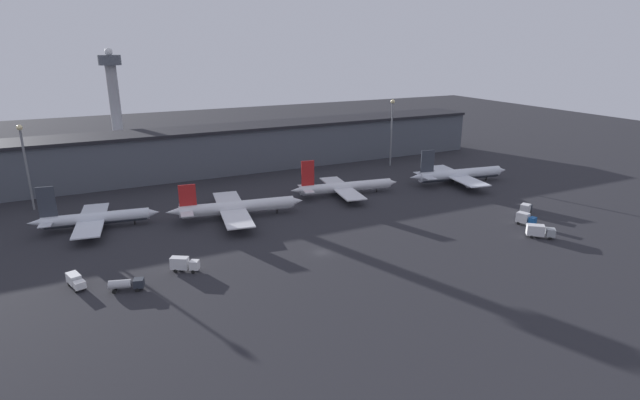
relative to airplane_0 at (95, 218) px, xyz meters
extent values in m
plane|color=#26262B|center=(51.80, -45.01, -3.06)|extent=(600.00, 600.00, 0.00)
cube|color=#4C515B|center=(51.80, 49.58, 5.76)|extent=(241.90, 18.52, 17.64)
cube|color=black|center=(51.80, 49.58, 15.18)|extent=(241.90, 20.52, 1.20)
cylinder|color=silver|center=(0.59, -0.09, 0.12)|extent=(29.42, 7.56, 3.35)
cylinder|color=#333842|center=(0.59, -0.09, -0.47)|extent=(27.90, 6.85, 2.85)
cone|color=silver|center=(16.05, -2.36, 0.12)|extent=(4.44, 3.74, 3.19)
cone|color=silver|center=(-15.04, 2.21, 0.37)|extent=(5.39, 3.55, 2.85)
cube|color=#333842|center=(-11.57, 1.70, 6.22)|extent=(4.70, 1.08, 8.85)
cube|color=silver|center=(-12.14, 1.78, 0.62)|extent=(4.91, 11.34, 0.24)
cube|color=silver|center=(-0.86, 0.13, -0.30)|extent=(11.72, 31.21, 0.36)
cylinder|color=gray|center=(1.25, 8.44, -1.47)|extent=(3.92, 2.36, 1.84)
cylinder|color=gray|center=(-1.23, -8.44, -1.47)|extent=(3.92, 2.36, 1.84)
cylinder|color=black|center=(10.71, -1.57, -2.31)|extent=(0.50, 0.50, 1.51)
cylinder|color=black|center=(-0.67, 1.45, -2.31)|extent=(0.50, 0.50, 1.51)
cylinder|color=black|center=(-1.06, -1.20, -2.31)|extent=(0.50, 0.50, 1.51)
cylinder|color=silver|center=(40.60, -8.93, 0.39)|extent=(35.54, 8.74, 3.64)
cylinder|color=silver|center=(40.60, -8.93, -0.25)|extent=(33.71, 7.94, 3.09)
cone|color=silver|center=(59.19, -11.66, 0.39)|extent=(4.82, 4.05, 3.46)
cone|color=silver|center=(21.83, -6.18, 0.66)|extent=(5.85, 3.85, 3.09)
cube|color=red|center=(25.90, -6.78, 5.48)|extent=(5.10, 1.14, 6.54)
cube|color=silver|center=(25.20, -6.67, 0.94)|extent=(5.50, 13.50, 0.24)
cube|color=silver|center=(38.85, -8.68, -0.06)|extent=(13.21, 37.20, 0.36)
cylinder|color=gray|center=(41.38, 1.26, -1.31)|extent=(4.25, 2.56, 2.00)
cylinder|color=gray|center=(38.42, -18.92, -1.31)|extent=(4.25, 2.56, 2.00)
cylinder|color=black|center=(52.86, -10.73, -2.25)|extent=(0.50, 0.50, 1.64)
cylinder|color=black|center=(39.06, -7.24, -2.25)|extent=(0.50, 0.50, 1.64)
cylinder|color=black|center=(38.64, -10.12, -2.25)|extent=(0.50, 0.50, 1.64)
cylinder|color=silver|center=(82.47, -2.83, 0.01)|extent=(34.07, 8.13, 3.24)
cylinder|color=silver|center=(82.47, -2.83, -0.56)|extent=(32.32, 7.41, 2.75)
cone|color=silver|center=(100.23, -5.44, 0.01)|extent=(4.29, 3.60, 3.07)
cone|color=silver|center=(64.55, -0.20, 0.25)|extent=(5.20, 3.43, 2.75)
cube|color=red|center=(68.36, -0.76, 6.03)|extent=(4.54, 1.05, 8.80)
cube|color=silver|center=(67.69, -0.66, 0.49)|extent=(4.78, 11.20, 0.24)
cube|color=silver|center=(80.79, -2.59, -0.40)|extent=(11.42, 30.84, 0.36)
cylinder|color=gray|center=(83.03, 5.61, -1.54)|extent=(3.78, 2.28, 1.78)
cylinder|color=gray|center=(80.58, -11.08, -1.54)|extent=(3.78, 2.28, 1.78)
cylinder|color=black|center=(94.23, -4.56, -2.34)|extent=(0.50, 0.50, 1.46)
cylinder|color=black|center=(80.98, -1.31, -2.34)|extent=(0.50, 0.50, 1.46)
cylinder|color=black|center=(80.61, -3.87, -2.34)|extent=(0.50, 0.50, 1.46)
cylinder|color=silver|center=(129.51, -8.59, 0.58)|extent=(34.89, 8.84, 3.84)
cylinder|color=#333842|center=(129.51, -8.59, -0.09)|extent=(33.09, 8.01, 3.26)
cone|color=silver|center=(147.81, -11.27, 0.58)|extent=(5.09, 4.28, 3.65)
cone|color=silver|center=(111.01, -5.87, 0.87)|extent=(6.17, 4.06, 3.26)
cube|color=#333842|center=(115.09, -6.47, 6.64)|extent=(5.37, 1.18, 8.29)
cube|color=silver|center=(114.40, -6.37, 1.16)|extent=(5.51, 12.25, 0.24)
cube|color=silver|center=(127.79, -8.34, 0.10)|extent=(13.12, 33.72, 0.36)
cylinder|color=gray|center=(130.15, 0.61, -1.20)|extent=(4.48, 2.70, 2.11)
cylinder|color=gray|center=(127.48, -17.59, -1.20)|extent=(4.48, 2.70, 2.11)
cylinder|color=black|center=(141.52, -10.35, -2.20)|extent=(0.50, 0.50, 1.73)
cylinder|color=black|center=(128.01, -6.82, -2.20)|extent=(0.50, 0.50, 1.73)
cylinder|color=black|center=(127.57, -9.85, -2.20)|extent=(0.50, 0.50, 1.73)
cube|color=#282D38|center=(125.31, -45.43, -1.34)|extent=(2.44, 2.90, 2.02)
cube|color=silver|center=(122.93, -46.62, -1.00)|extent=(3.85, 3.60, 2.69)
cylinder|color=black|center=(124.76, -44.66, -2.61)|extent=(1.08, 0.96, 0.90)
cylinder|color=black|center=(125.60, -46.34, -2.61)|extent=(1.08, 0.96, 0.90)
cylinder|color=black|center=(121.94, -46.06, -2.61)|extent=(1.08, 0.96, 0.90)
cylinder|color=black|center=(122.78, -47.74, -2.61)|extent=(1.08, 0.96, 0.90)
cube|color=#282D38|center=(6.60, -45.62, -1.40)|extent=(2.63, 2.65, 1.89)
cylinder|color=#B7B7BC|center=(2.81, -44.51, -1.38)|extent=(5.04, 3.16, 1.93)
cylinder|color=black|center=(6.53, -44.76, -2.61)|extent=(1.01, 0.77, 0.90)
cylinder|color=black|center=(6.08, -46.30, -2.61)|extent=(1.01, 0.77, 0.90)
cylinder|color=black|center=(1.88, -43.41, -2.61)|extent=(1.01, 0.77, 0.90)
cylinder|color=black|center=(1.43, -44.95, -2.61)|extent=(1.01, 0.77, 0.90)
cube|color=#9EA3A8|center=(113.24, -64.40, -1.25)|extent=(3.36, 3.40, 2.20)
cube|color=silver|center=(110.16, -61.84, -0.88)|extent=(5.18, 4.92, 2.93)
cylinder|color=black|center=(113.69, -63.52, -2.61)|extent=(1.10, 1.07, 0.90)
cylinder|color=black|center=(112.46, -65.00, -2.61)|extent=(1.10, 1.07, 0.90)
cylinder|color=black|center=(110.04, -60.48, -2.61)|extent=(1.10, 1.07, 0.90)
cylinder|color=black|center=(108.81, -61.96, -2.61)|extent=(1.10, 1.07, 0.90)
cube|color=#195199|center=(116.10, -55.60, -1.23)|extent=(2.74, 2.30, 2.24)
cube|color=silver|center=(115.15, -52.81, -0.85)|extent=(3.30, 3.96, 2.98)
cylinder|color=black|center=(116.88, -55.17, -2.61)|extent=(0.84, 1.04, 0.90)
cylinder|color=black|center=(115.22, -55.73, -2.61)|extent=(0.84, 1.04, 0.90)
cylinder|color=black|center=(115.76, -51.85, -2.61)|extent=(0.84, 1.04, 0.90)
cylinder|color=black|center=(114.10, -52.42, -2.61)|extent=(0.84, 1.04, 0.90)
cube|color=white|center=(19.64, -42.01, -1.27)|extent=(2.78, 2.79, 2.16)
cube|color=silver|center=(16.58, -40.12, -0.91)|extent=(4.59, 3.91, 2.88)
cylinder|color=black|center=(19.87, -41.25, -2.61)|extent=(1.03, 0.91, 0.90)
cylinder|color=black|center=(19.07, -42.56, -2.61)|extent=(1.03, 0.91, 0.90)
cylinder|color=black|center=(16.24, -39.01, -2.61)|extent=(1.03, 0.91, 0.90)
cylinder|color=black|center=(15.44, -40.32, -2.61)|extent=(1.03, 0.91, 0.90)
cube|color=white|center=(-5.16, -40.64, -1.52)|extent=(2.73, 2.51, 1.66)
cube|color=silver|center=(-6.21, -37.34, -1.24)|extent=(3.35, 4.47, 2.21)
cylinder|color=black|center=(-4.42, -40.20, -2.61)|extent=(0.81, 1.03, 0.90)
cylinder|color=black|center=(-6.03, -40.71, -2.61)|extent=(0.81, 1.03, 0.90)
cylinder|color=black|center=(-5.65, -36.29, -2.61)|extent=(0.81, 1.03, 0.90)
cylinder|color=black|center=(-7.26, -36.80, -2.61)|extent=(0.81, 1.03, 0.90)
cylinder|color=slate|center=(-17.12, 27.58, 10.08)|extent=(0.70, 0.70, 26.30)
sphere|color=beige|center=(-17.12, 27.58, 23.83)|extent=(1.80, 1.80, 1.80)
cylinder|color=slate|center=(121.58, 27.58, 10.62)|extent=(0.70, 0.70, 27.38)
sphere|color=beige|center=(121.58, 27.58, 24.91)|extent=(1.80, 1.80, 1.80)
cylinder|color=#99999E|center=(14.60, 75.69, 18.53)|extent=(4.40, 4.40, 43.19)
cylinder|color=#4C515B|center=(14.60, 75.69, 42.13)|extent=(9.00, 9.00, 4.00)
sphere|color=silver|center=(14.60, 75.69, 45.33)|extent=(3.20, 3.20, 3.20)
camera|label=1|loc=(-1.13, -152.12, 49.24)|focal=28.00mm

